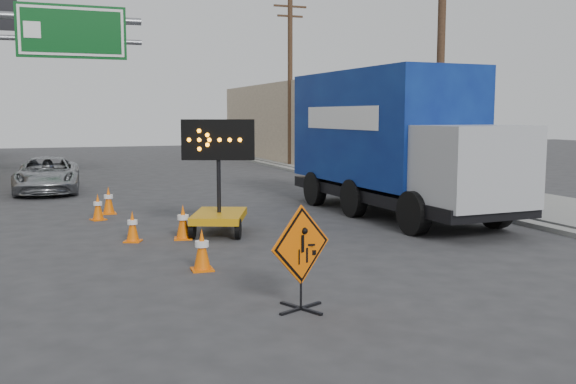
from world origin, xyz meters
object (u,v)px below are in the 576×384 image
box_truck (393,150)px  arrow_board (219,208)px  pickup_truck (47,175)px  construction_sign (301,255)px

box_truck → arrow_board: bearing=-169.8°
arrow_board → pickup_truck: bearing=133.0°
construction_sign → arrow_board: (0.36, 6.16, -0.20)m
construction_sign → arrow_board: size_ratio=0.57×
pickup_truck → box_truck: size_ratio=0.54×
arrow_board → pickup_truck: 10.68m
arrow_board → box_truck: 5.52m
arrow_board → pickup_truck: size_ratio=0.58×
pickup_truck → box_truck: box_truck is taller
pickup_truck → box_truck: 12.67m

